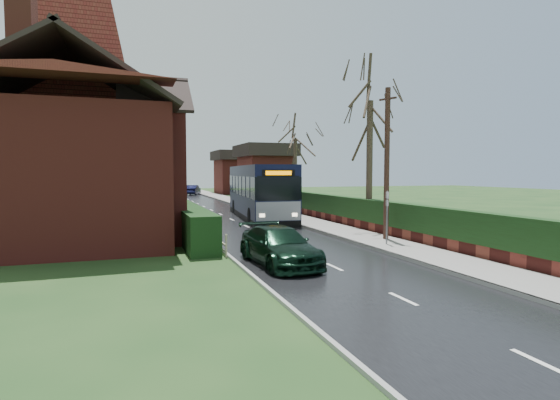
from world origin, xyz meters
name	(u,v)px	position (x,y,z in m)	size (l,w,h in m)	color
ground	(278,242)	(0.00, 0.00, 0.00)	(140.00, 140.00, 0.00)	#344F21
road	(232,220)	(0.00, 10.00, 0.01)	(6.00, 100.00, 0.02)	black
pavement	(290,217)	(4.25, 10.00, 0.07)	(2.50, 100.00, 0.14)	slate
kerb_right	(274,217)	(3.05, 10.00, 0.07)	(0.12, 100.00, 0.14)	gray
kerb_left	(187,221)	(-3.05, 10.00, 0.05)	(0.12, 100.00, 0.10)	gray
front_hedge	(183,217)	(-3.90, 5.00, 0.80)	(1.20, 16.00, 1.60)	black
picket_fence	(196,223)	(-3.15, 5.00, 0.45)	(0.10, 16.00, 0.90)	tan
right_wall_hedge	(309,203)	(5.80, 10.00, 1.02)	(0.60, 50.00, 1.80)	maroon
brick_house	(85,151)	(-8.73, 4.78, 4.38)	(9.30, 14.60, 10.30)	maroon
bus	(259,192)	(2.20, 10.70, 1.86)	(4.04, 12.55, 3.75)	black
car_silver	(190,211)	(-2.80, 10.65, 0.65)	(1.54, 3.82, 1.30)	#AAABAF
car_green	(279,246)	(-1.64, -4.88, 0.67)	(1.88, 4.62, 1.34)	black
car_distant	(193,190)	(2.00, 44.21, 0.72)	(1.51, 4.34, 1.43)	black
bus_stop_sign	(387,210)	(4.00, -3.00, 1.63)	(0.19, 0.36, 2.47)	slate
telegraph_pole	(387,165)	(4.80, -1.68, 3.65)	(0.42, 0.89, 7.21)	#311C15
tree_right_near	(370,92)	(6.00, 1.92, 7.71)	(4.78, 4.78, 10.32)	#392C21
tree_right_far	(295,134)	(6.83, 15.59, 6.56)	(4.55, 4.55, 8.78)	#3B2D22
tree_house_side	(86,112)	(-9.46, 14.98, 7.58)	(4.47, 4.47, 10.15)	#362920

